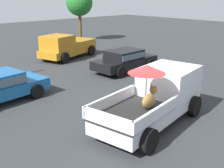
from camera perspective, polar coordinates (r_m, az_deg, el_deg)
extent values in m
plane|color=#2D3033|center=(10.72, 7.56, -7.95)|extent=(80.00, 80.00, 0.00)
cylinder|color=black|center=(12.42, 7.86, -2.29)|extent=(0.83, 0.40, 0.80)
cylinder|color=black|center=(11.64, 16.22, -4.25)|extent=(0.83, 0.40, 0.80)
cylinder|color=black|center=(9.77, -2.66, -7.90)|extent=(0.83, 0.40, 0.80)
cylinder|color=black|center=(8.76, 7.35, -11.26)|extent=(0.83, 0.40, 0.80)
cube|color=silver|center=(10.49, 7.69, -5.15)|extent=(5.22, 2.58, 0.50)
cube|color=silver|center=(11.39, 11.42, 0.75)|extent=(2.37, 2.17, 1.08)
cube|color=#4C606B|center=(12.21, 13.60, 2.73)|extent=(0.33, 1.71, 0.64)
cube|color=black|center=(9.48, 4.21, -5.77)|extent=(3.06, 2.26, 0.06)
cube|color=silver|center=(9.89, -0.20, -3.25)|extent=(2.78, 0.55, 0.40)
cube|color=silver|center=(8.96, 9.16, -5.80)|extent=(2.78, 0.55, 0.40)
cube|color=silver|center=(8.39, -0.93, -7.26)|extent=(0.39, 1.83, 0.40)
ellipsoid|color=olive|center=(9.73, 7.38, -3.39)|extent=(0.72, 0.42, 0.52)
sphere|color=olive|center=(9.86, 8.34, -1.15)|extent=(0.32, 0.32, 0.28)
cone|color=olive|center=(9.85, 7.97, -0.29)|extent=(0.10, 0.10, 0.12)
cone|color=olive|center=(9.78, 8.78, -0.47)|extent=(0.10, 0.10, 0.12)
cylinder|color=black|center=(9.57, 6.85, -1.29)|extent=(0.03, 0.03, 1.29)
cone|color=red|center=(9.35, 7.01, 3.02)|extent=(1.44, 1.44, 0.28)
cylinder|color=black|center=(19.84, -9.44, 5.19)|extent=(0.80, 0.47, 0.76)
cylinder|color=black|center=(21.09, -13.45, 5.68)|extent=(0.80, 0.47, 0.76)
cylinder|color=black|center=(22.34, -4.20, 6.78)|extent=(0.80, 0.47, 0.76)
cylinder|color=black|center=(23.45, -8.06, 7.18)|extent=(0.80, 0.47, 0.76)
cube|color=#B27219|center=(21.61, -8.71, 6.71)|extent=(5.11, 3.10, 0.50)
cube|color=#B27219|center=(20.58, -10.92, 8.17)|extent=(2.34, 2.27, 1.00)
cube|color=#B27219|center=(22.30, -7.15, 8.29)|extent=(3.10, 2.50, 0.40)
cylinder|color=black|center=(14.91, -18.83, 0.05)|extent=(0.68, 0.30, 0.66)
cylinder|color=black|center=(13.49, -14.90, -1.42)|extent=(0.68, 0.30, 0.66)
cylinder|color=black|center=(19.24, 3.41, 4.85)|extent=(0.67, 0.24, 0.66)
cylinder|color=black|center=(18.15, 7.57, 3.94)|extent=(0.67, 0.24, 0.66)
cylinder|color=black|center=(17.36, -2.53, 3.44)|extent=(0.67, 0.24, 0.66)
cylinder|color=black|center=(16.15, 1.71, 2.35)|extent=(0.67, 0.24, 0.66)
cube|color=black|center=(17.64, 2.64, 4.40)|extent=(4.36, 1.92, 0.52)
cube|color=black|center=(17.45, 2.44, 5.94)|extent=(2.16, 1.68, 0.56)
cube|color=#4C606B|center=(17.45, 2.44, 5.94)|extent=(2.10, 1.75, 0.32)
cylinder|color=brown|center=(29.31, -6.42, 11.42)|extent=(0.32, 0.32, 2.86)
sphere|color=#1E6623|center=(29.15, -6.58, 15.99)|extent=(2.61, 2.61, 2.61)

